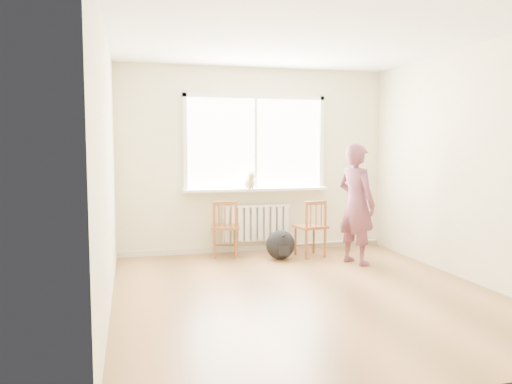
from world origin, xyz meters
TOP-DOWN VIEW (x-y plane):
  - floor at (0.00, 0.00)m, footprint 4.50×4.50m
  - ceiling at (0.00, 0.00)m, footprint 4.50×4.50m
  - back_wall at (0.00, 2.25)m, footprint 4.00×0.01m
  - window at (0.00, 2.22)m, footprint 2.12×0.05m
  - windowsill at (0.00, 2.14)m, footprint 2.15×0.22m
  - radiator at (0.00, 2.16)m, footprint 1.00×0.12m
  - heating_pipe at (1.25, 2.19)m, footprint 1.40×0.04m
  - baseboard at (0.00, 2.23)m, footprint 4.00×0.03m
  - chair_left at (-0.52, 1.91)m, footprint 0.46×0.44m
  - chair_right at (0.67, 1.63)m, footprint 0.46×0.45m
  - person at (1.10, 1.12)m, footprint 0.58×0.68m
  - cat at (-0.13, 2.05)m, footprint 0.18×0.40m
  - backpack at (0.20, 1.59)m, footprint 0.47×0.39m

SIDE VIEW (x-z plane):
  - floor at x=0.00m, z-range 0.00..0.00m
  - baseboard at x=0.00m, z-range 0.00..0.08m
  - heating_pipe at x=1.25m, z-range 0.06..0.10m
  - backpack at x=0.20m, z-range 0.00..0.41m
  - chair_left at x=-0.52m, z-range 0.00..0.81m
  - chair_right at x=0.67m, z-range 0.00..0.81m
  - radiator at x=0.00m, z-range 0.16..0.71m
  - person at x=1.10m, z-range 0.00..1.59m
  - windowsill at x=0.00m, z-range 0.91..0.95m
  - cat at x=-0.13m, z-range 0.92..1.19m
  - back_wall at x=0.00m, z-range 0.00..2.70m
  - window at x=0.00m, z-range 0.95..2.37m
  - ceiling at x=0.00m, z-range 2.70..2.70m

